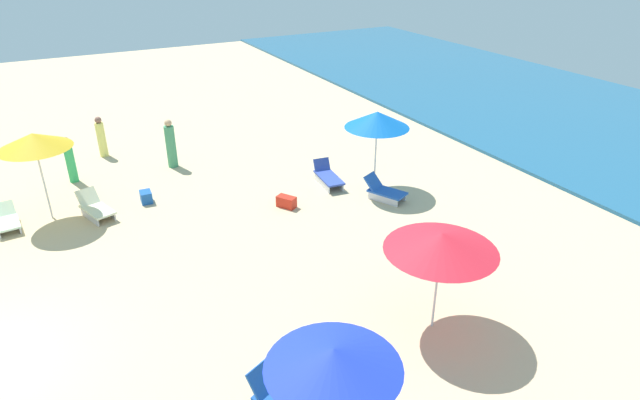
{
  "coord_description": "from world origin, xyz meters",
  "views": [
    {
      "loc": [
        10.04,
        2.24,
        7.6
      ],
      "look_at": [
        -1.77,
        8.48,
        0.94
      ],
      "focal_mm": 30.62,
      "sensor_mm": 36.0,
      "label": 1
    }
  ],
  "objects_px": {
    "lounge_chair_2_1": "(384,191)",
    "beachgoer_3": "(101,137)",
    "cooler_box_0": "(286,202)",
    "cooler_box_1": "(146,197)",
    "beachgoer_2": "(70,161)",
    "umbrella_3": "(441,242)",
    "umbrella_2": "(377,120)",
    "lounge_chair_2_0": "(328,177)",
    "umbrella_4": "(34,141)",
    "umbrella_1": "(333,358)",
    "lounge_chair_4_0": "(96,208)",
    "beachgoer_1": "(171,145)",
    "lounge_chair_4_1": "(6,220)"
  },
  "relations": [
    {
      "from": "beachgoer_3",
      "to": "cooler_box_0",
      "type": "bearing_deg",
      "value": 2.73
    },
    {
      "from": "umbrella_2",
      "to": "umbrella_1",
      "type": "bearing_deg",
      "value": -36.66
    },
    {
      "from": "lounge_chair_2_0",
      "to": "beachgoer_1",
      "type": "relative_size",
      "value": 0.85
    },
    {
      "from": "umbrella_1",
      "to": "umbrella_2",
      "type": "bearing_deg",
      "value": 143.34
    },
    {
      "from": "umbrella_1",
      "to": "cooler_box_0",
      "type": "relative_size",
      "value": 3.87
    },
    {
      "from": "beachgoer_2",
      "to": "cooler_box_1",
      "type": "xyz_separation_m",
      "value": [
        2.72,
        1.81,
        -0.56
      ]
    },
    {
      "from": "cooler_box_1",
      "to": "beachgoer_2",
      "type": "bearing_deg",
      "value": -143.28
    },
    {
      "from": "lounge_chair_2_1",
      "to": "cooler_box_0",
      "type": "height_order",
      "value": "lounge_chair_2_1"
    },
    {
      "from": "umbrella_3",
      "to": "lounge_chair_4_0",
      "type": "xyz_separation_m",
      "value": [
        -8.56,
        -5.61,
        -1.81
      ]
    },
    {
      "from": "lounge_chair_4_0",
      "to": "beachgoer_1",
      "type": "relative_size",
      "value": 0.83
    },
    {
      "from": "umbrella_3",
      "to": "cooler_box_0",
      "type": "xyz_separation_m",
      "value": [
        -6.51,
        -0.42,
        -1.91
      ]
    },
    {
      "from": "lounge_chair_2_0",
      "to": "beachgoer_1",
      "type": "xyz_separation_m",
      "value": [
        -3.9,
        -4.15,
        0.56
      ]
    },
    {
      "from": "lounge_chair_2_1",
      "to": "beachgoer_3",
      "type": "bearing_deg",
      "value": 106.48
    },
    {
      "from": "lounge_chair_2_1",
      "to": "lounge_chair_2_0",
      "type": "bearing_deg",
      "value": 94.03
    },
    {
      "from": "umbrella_3",
      "to": "cooler_box_0",
      "type": "distance_m",
      "value": 6.79
    },
    {
      "from": "lounge_chair_2_1",
      "to": "umbrella_3",
      "type": "distance_m",
      "value": 6.39
    },
    {
      "from": "umbrella_4",
      "to": "cooler_box_1",
      "type": "relative_size",
      "value": 5.87
    },
    {
      "from": "lounge_chair_2_0",
      "to": "beachgoer_1",
      "type": "height_order",
      "value": "beachgoer_1"
    },
    {
      "from": "lounge_chair_2_0",
      "to": "umbrella_4",
      "type": "distance_m",
      "value": 8.72
    },
    {
      "from": "cooler_box_1",
      "to": "lounge_chair_2_0",
      "type": "bearing_deg",
      "value": 78.67
    },
    {
      "from": "umbrella_1",
      "to": "umbrella_3",
      "type": "height_order",
      "value": "umbrella_3"
    },
    {
      "from": "umbrella_1",
      "to": "beachgoer_3",
      "type": "xyz_separation_m",
      "value": [
        -15.29,
        -1.24,
        -1.33
      ]
    },
    {
      "from": "beachgoer_1",
      "to": "lounge_chair_4_1",
      "type": "bearing_deg",
      "value": 8.57
    },
    {
      "from": "cooler_box_0",
      "to": "cooler_box_1",
      "type": "height_order",
      "value": "cooler_box_1"
    },
    {
      "from": "umbrella_1",
      "to": "beachgoer_2",
      "type": "bearing_deg",
      "value": -169.48
    },
    {
      "from": "beachgoer_2",
      "to": "umbrella_3",
      "type": "bearing_deg",
      "value": -151.8
    },
    {
      "from": "lounge_chair_2_0",
      "to": "umbrella_3",
      "type": "distance_m",
      "value": 7.74
    },
    {
      "from": "umbrella_3",
      "to": "lounge_chair_4_1",
      "type": "distance_m",
      "value": 12.17
    },
    {
      "from": "lounge_chair_2_0",
      "to": "lounge_chair_4_1",
      "type": "bearing_deg",
      "value": 175.97
    },
    {
      "from": "beachgoer_3",
      "to": "cooler_box_0",
      "type": "xyz_separation_m",
      "value": [
        6.96,
        4.26,
        -0.55
      ]
    },
    {
      "from": "umbrella_4",
      "to": "beachgoer_1",
      "type": "bearing_deg",
      "value": 117.7
    },
    {
      "from": "umbrella_2",
      "to": "cooler_box_1",
      "type": "xyz_separation_m",
      "value": [
        -2.41,
        -6.8,
        -2.14
      ]
    },
    {
      "from": "lounge_chair_4_0",
      "to": "beachgoer_1",
      "type": "height_order",
      "value": "beachgoer_1"
    },
    {
      "from": "umbrella_2",
      "to": "lounge_chair_2_0",
      "type": "relative_size",
      "value": 1.74
    },
    {
      "from": "umbrella_1",
      "to": "lounge_chair_4_0",
      "type": "bearing_deg",
      "value": -168.21
    },
    {
      "from": "umbrella_1",
      "to": "beachgoer_1",
      "type": "xyz_separation_m",
      "value": [
        -13.09,
        0.78,
        -1.23
      ]
    },
    {
      "from": "lounge_chair_4_1",
      "to": "beachgoer_3",
      "type": "bearing_deg",
      "value": 48.02
    },
    {
      "from": "umbrella_2",
      "to": "beachgoer_1",
      "type": "relative_size",
      "value": 1.48
    },
    {
      "from": "lounge_chair_4_0",
      "to": "umbrella_3",
      "type": "bearing_deg",
      "value": -74.28
    },
    {
      "from": "umbrella_2",
      "to": "lounge_chair_2_1",
      "type": "distance_m",
      "value": 2.22
    },
    {
      "from": "umbrella_1",
      "to": "umbrella_4",
      "type": "xyz_separation_m",
      "value": [
        -10.92,
        -3.34,
        0.33
      ]
    },
    {
      "from": "lounge_chair_2_1",
      "to": "cooler_box_1",
      "type": "relative_size",
      "value": 3.24
    },
    {
      "from": "umbrella_1",
      "to": "cooler_box_0",
      "type": "height_order",
      "value": "umbrella_1"
    },
    {
      "from": "umbrella_3",
      "to": "lounge_chair_4_1",
      "type": "bearing_deg",
      "value": -138.67
    },
    {
      "from": "beachgoer_3",
      "to": "cooler_box_1",
      "type": "bearing_deg",
      "value": -21.84
    },
    {
      "from": "lounge_chair_2_1",
      "to": "beachgoer_2",
      "type": "relative_size",
      "value": 0.92
    },
    {
      "from": "lounge_chair_2_1",
      "to": "cooler_box_1",
      "type": "xyz_separation_m",
      "value": [
        -3.23,
        -6.64,
        -0.09
      ]
    },
    {
      "from": "umbrella_2",
      "to": "lounge_chair_2_0",
      "type": "height_order",
      "value": "umbrella_2"
    },
    {
      "from": "umbrella_3",
      "to": "beachgoer_3",
      "type": "relative_size",
      "value": 1.51
    },
    {
      "from": "beachgoer_1",
      "to": "cooler_box_0",
      "type": "bearing_deg",
      "value": 100.84
    }
  ]
}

